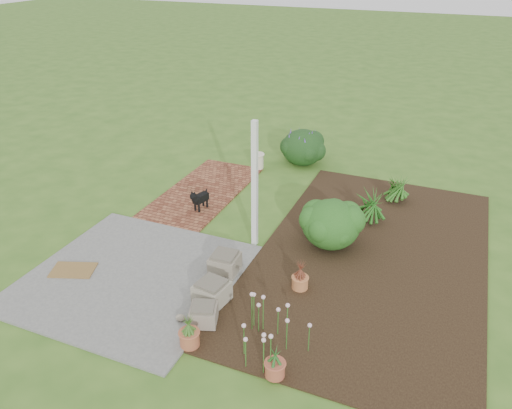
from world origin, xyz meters
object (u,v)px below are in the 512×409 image
at_px(cream_ceramic_urn, 258,161).
at_px(evergreen_shrub, 331,223).
at_px(stone_trough_near, 204,315).
at_px(black_dog, 199,198).

bearing_deg(cream_ceramic_urn, evergreen_shrub, -46.88).
xyz_separation_m(stone_trough_near, black_dog, (-1.81, 3.20, 0.15)).
xyz_separation_m(cream_ceramic_urn, evergreen_shrub, (2.70, -2.88, 0.27)).
distance_m(stone_trough_near, cream_ceramic_urn, 6.01).
relative_size(stone_trough_near, black_dog, 0.74).
xyz_separation_m(black_dog, cream_ceramic_urn, (0.29, 2.61, -0.09)).
bearing_deg(cream_ceramic_urn, black_dog, -96.37).
relative_size(stone_trough_near, cream_ceramic_urn, 1.04).
distance_m(cream_ceramic_urn, evergreen_shrub, 3.95).
height_order(black_dog, evergreen_shrub, evergreen_shrub).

